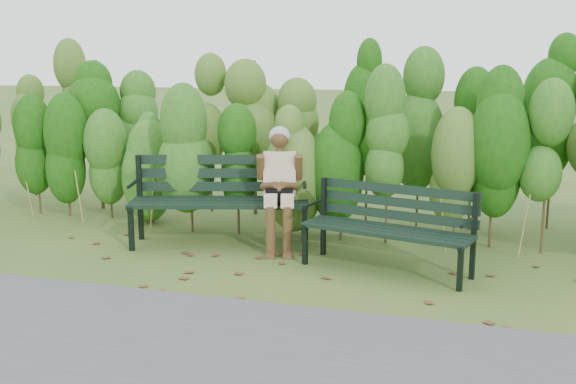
# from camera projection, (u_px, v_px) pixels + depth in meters

# --- Properties ---
(ground) EXTENTS (80.00, 80.00, 0.00)m
(ground) POSITION_uv_depth(u_px,v_px,m) (278.00, 270.00, 6.88)
(ground) COLOR #3A5B26
(footpath) EXTENTS (60.00, 2.50, 0.01)m
(footpath) POSITION_uv_depth(u_px,v_px,m) (186.00, 360.00, 4.81)
(footpath) COLOR #474749
(footpath) RESTS_ON ground
(hedge_band) EXTENTS (11.04, 1.67, 2.42)m
(hedge_band) POSITION_uv_depth(u_px,v_px,m) (323.00, 129.00, 8.38)
(hedge_band) COLOR #47381E
(hedge_band) RESTS_ON ground
(leaf_litter) EXTENTS (5.50, 2.14, 0.01)m
(leaf_litter) POSITION_uv_depth(u_px,v_px,m) (280.00, 278.00, 6.62)
(leaf_litter) COLOR brown
(leaf_litter) RESTS_ON ground
(bench_left) EXTENTS (2.14, 1.20, 1.02)m
(bench_left) POSITION_uv_depth(u_px,v_px,m) (220.00, 192.00, 7.81)
(bench_left) COLOR black
(bench_left) RESTS_ON ground
(bench_right) EXTENTS (1.80, 0.96, 0.86)m
(bench_right) POSITION_uv_depth(u_px,v_px,m) (390.00, 221.00, 6.83)
(bench_right) COLOR black
(bench_right) RESTS_ON ground
(seated_woman) EXTENTS (0.56, 0.82, 1.38)m
(seated_woman) POSITION_uv_depth(u_px,v_px,m) (279.00, 179.00, 7.57)
(seated_woman) COLOR beige
(seated_woman) RESTS_ON ground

